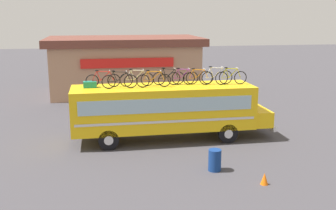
% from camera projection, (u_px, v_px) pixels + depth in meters
% --- Properties ---
extents(ground_plane, '(120.00, 120.00, 0.00)m').
position_uv_depth(ground_plane, '(163.00, 139.00, 21.01)').
color(ground_plane, '#423F44').
extents(bus, '(10.50, 2.62, 2.87)m').
position_uv_depth(bus, '(167.00, 108.00, 20.66)').
color(bus, yellow).
rests_on(bus, ground).
extents(luggage_bag_1, '(0.66, 0.42, 0.31)m').
position_uv_depth(luggage_bag_1, '(90.00, 84.00, 19.95)').
color(luggage_bag_1, '#1E7F66').
rests_on(luggage_bag_1, bus).
extents(rooftop_bicycle_1, '(1.75, 0.44, 0.89)m').
position_uv_depth(rooftop_bicycle_1, '(103.00, 80.00, 20.01)').
color(rooftop_bicycle_1, black).
rests_on(rooftop_bicycle_1, bus).
extents(rooftop_bicycle_2, '(1.78, 0.44, 0.91)m').
position_uv_depth(rooftop_bicycle_2, '(120.00, 81.00, 19.67)').
color(rooftop_bicycle_2, black).
rests_on(rooftop_bicycle_2, bus).
extents(rooftop_bicycle_3, '(1.77, 0.44, 0.92)m').
position_uv_depth(rooftop_bicycle_3, '(137.00, 79.00, 20.25)').
color(rooftop_bicycle_3, black).
rests_on(rooftop_bicycle_3, bus).
extents(rooftop_bicycle_4, '(1.77, 0.44, 0.89)m').
position_uv_depth(rooftop_bicycle_4, '(154.00, 80.00, 20.00)').
color(rooftop_bicycle_4, black).
rests_on(rooftop_bicycle_4, bus).
extents(rooftop_bicycle_5, '(1.71, 0.44, 0.91)m').
position_uv_depth(rooftop_bicycle_5, '(168.00, 78.00, 20.71)').
color(rooftop_bicycle_5, black).
rests_on(rooftop_bicycle_5, bus).
extents(rooftop_bicycle_6, '(1.65, 0.44, 0.90)m').
position_uv_depth(rooftop_bicycle_6, '(183.00, 78.00, 20.74)').
color(rooftop_bicycle_6, black).
rests_on(rooftop_bicycle_6, bus).
extents(rooftop_bicycle_7, '(1.67, 0.44, 0.86)m').
position_uv_depth(rooftop_bicycle_7, '(198.00, 77.00, 20.87)').
color(rooftop_bicycle_7, black).
rests_on(rooftop_bicycle_7, bus).
extents(rooftop_bicycle_8, '(1.82, 0.44, 0.98)m').
position_uv_depth(rooftop_bicycle_8, '(216.00, 77.00, 20.77)').
color(rooftop_bicycle_8, black).
rests_on(rooftop_bicycle_8, bus).
extents(rooftop_bicycle_9, '(1.73, 0.44, 0.92)m').
position_uv_depth(rooftop_bicycle_9, '(231.00, 77.00, 20.79)').
color(rooftop_bicycle_9, black).
rests_on(rooftop_bicycle_9, bus).
extents(roadside_building, '(12.60, 7.18, 4.62)m').
position_uv_depth(roadside_building, '(125.00, 65.00, 33.20)').
color(roadside_building, tan).
rests_on(roadside_building, ground).
extents(trash_bin, '(0.54, 0.54, 0.93)m').
position_uv_depth(trash_bin, '(215.00, 160.00, 16.74)').
color(trash_bin, navy).
rests_on(trash_bin, ground).
extents(traffic_cone, '(0.30, 0.30, 0.47)m').
position_uv_depth(traffic_cone, '(264.00, 179.00, 15.41)').
color(traffic_cone, orange).
rests_on(traffic_cone, ground).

